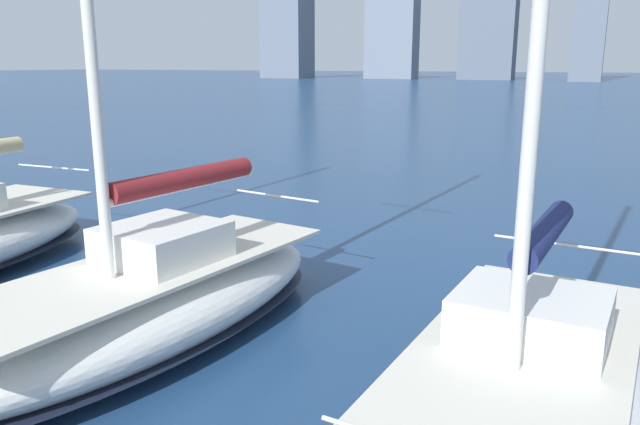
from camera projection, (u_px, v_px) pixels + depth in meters
sailboat_navy at (520, 380)px, 7.19m from camera, size 3.36×6.76×10.05m
sailboat_maroon at (144, 299)px, 9.26m from camera, size 3.63×7.64×12.65m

